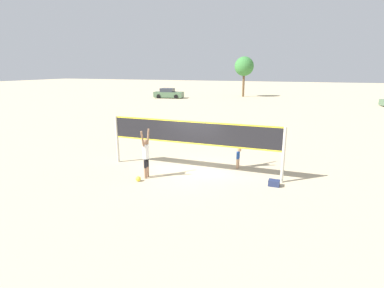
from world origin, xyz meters
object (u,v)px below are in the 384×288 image
(player_spiker, at_px, (146,153))
(tree_left_cluster, at_px, (244,67))
(volleyball_net, at_px, (192,137))
(volleyball, at_px, (138,179))
(player_blocker, at_px, (239,146))
(gear_bag, at_px, (274,183))
(parked_car_mid, at_px, (169,94))

(player_spiker, relative_size, tree_left_cluster, 0.33)
(volleyball_net, relative_size, player_spiker, 3.82)
(volleyball, bearing_deg, player_spiker, 76.89)
(player_blocker, relative_size, volleyball, 9.74)
(volleyball_net, relative_size, tree_left_cluster, 1.24)
(player_spiker, bearing_deg, tree_left_cluster, 5.23)
(player_spiker, xyz_separation_m, gear_bag, (5.24, 0.96, -0.99))
(player_blocker, height_order, volleyball, player_blocker)
(volleyball_net, relative_size, gear_bag, 18.25)
(player_spiker, bearing_deg, volleyball, 166.89)
(volleyball_net, xyz_separation_m, player_spiker, (-1.53, -1.49, -0.50))
(volleyball, bearing_deg, volleyball_net, 50.42)
(parked_car_mid, distance_m, tree_left_cluster, 13.15)
(player_spiker, height_order, volleyball, player_spiker)
(volleyball_net, bearing_deg, player_spiker, -135.85)
(player_blocker, xyz_separation_m, volleyball, (-3.52, -3.17, -0.99))
(volleyball, xyz_separation_m, tree_left_cluster, (-3.49, 39.92, 4.77))
(player_spiker, relative_size, parked_car_mid, 0.44)
(gear_bag, bearing_deg, player_blocker, 137.18)
(volleyball, distance_m, tree_left_cluster, 40.35)
(gear_bag, bearing_deg, volleyball, -164.68)
(parked_car_mid, xyz_separation_m, tree_left_cluster, (10.67, 6.45, 4.18))
(player_blocker, xyz_separation_m, parked_car_mid, (-17.68, 30.30, -0.40))
(player_spiker, height_order, gear_bag, player_spiker)
(player_blocker, distance_m, gear_bag, 2.69)
(gear_bag, height_order, tree_left_cluster, tree_left_cluster)
(volleyball_net, xyz_separation_m, gear_bag, (3.71, -0.53, -1.49))
(volleyball_net, xyz_separation_m, player_blocker, (1.87, 1.18, -0.52))
(volleyball_net, relative_size, parked_car_mid, 1.68)
(player_blocker, distance_m, volleyball, 4.84)
(parked_car_mid, bearing_deg, tree_left_cluster, 21.98)
(player_blocker, xyz_separation_m, tree_left_cluster, (-7.02, 36.75, 3.78))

